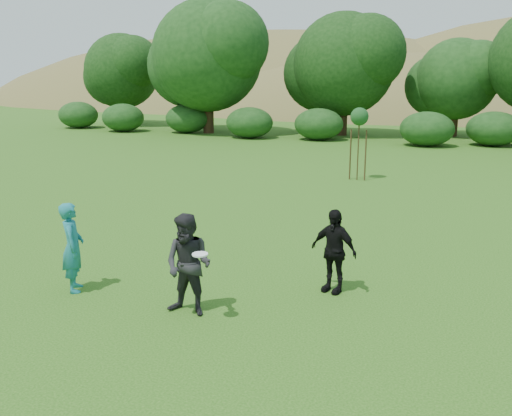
# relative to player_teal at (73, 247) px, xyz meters

# --- Properties ---
(ground) EXTENTS (120.00, 120.00, 0.00)m
(ground) POSITION_rel_player_teal_xyz_m (2.45, 0.51, -0.89)
(ground) COLOR #19470C
(ground) RESTS_ON ground
(player_teal) EXTENTS (0.71, 0.77, 1.77)m
(player_teal) POSITION_rel_player_teal_xyz_m (0.00, 0.00, 0.00)
(player_teal) COLOR #1B727B
(player_teal) RESTS_ON ground
(player_grey) EXTENTS (0.90, 0.71, 1.83)m
(player_grey) POSITION_rel_player_teal_xyz_m (2.63, -0.18, 0.03)
(player_grey) COLOR #242426
(player_grey) RESTS_ON ground
(player_black) EXTENTS (1.05, 0.67, 1.66)m
(player_black) POSITION_rel_player_teal_xyz_m (4.74, 1.80, -0.05)
(player_black) COLOR black
(player_black) RESTS_ON ground
(frisbee) EXTENTS (0.27, 0.27, 0.03)m
(frisbee) POSITION_rel_player_teal_xyz_m (3.01, -0.47, 0.36)
(frisbee) COLOR white
(frisbee) RESTS_ON ground
(sapling) EXTENTS (0.70, 0.70, 2.85)m
(sapling) POSITION_rel_player_teal_xyz_m (2.76, 13.71, 1.53)
(sapling) COLOR #3B2C17
(sapling) RESTS_ON ground
(hillside) EXTENTS (150.00, 72.00, 52.00)m
(hillside) POSITION_rel_player_teal_xyz_m (1.89, 68.96, -12.86)
(hillside) COLOR olive
(hillside) RESTS_ON ground
(tree_row) EXTENTS (53.92, 10.38, 9.62)m
(tree_row) POSITION_rel_player_teal_xyz_m (5.68, 29.19, 3.99)
(tree_row) COLOR #3A2616
(tree_row) RESTS_ON ground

